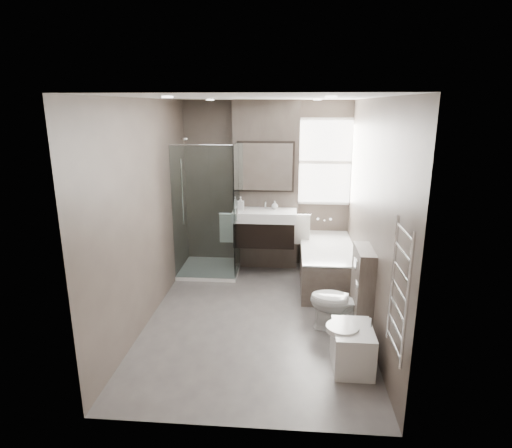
# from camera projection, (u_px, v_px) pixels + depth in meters

# --- Properties ---
(room) EXTENTS (2.70, 3.90, 2.70)m
(room) POSITION_uv_depth(u_px,v_px,m) (257.00, 215.00, 4.94)
(room) COLOR #575250
(room) RESTS_ON ground
(vanity_pier) EXTENTS (1.00, 0.25, 2.60)m
(vanity_pier) POSITION_uv_depth(u_px,v_px,m) (266.00, 186.00, 6.65)
(vanity_pier) COLOR #524841
(vanity_pier) RESTS_ON ground
(vanity) EXTENTS (0.95, 0.47, 0.66)m
(vanity) POSITION_uv_depth(u_px,v_px,m) (265.00, 227.00, 6.46)
(vanity) COLOR black
(vanity) RESTS_ON vanity_pier
(mirror_cabinet) EXTENTS (0.86, 0.08, 0.76)m
(mirror_cabinet) POSITION_uv_depth(u_px,v_px,m) (266.00, 167.00, 6.40)
(mirror_cabinet) COLOR black
(mirror_cabinet) RESTS_ON vanity_pier
(towel_left) EXTENTS (0.24, 0.06, 0.44)m
(towel_left) POSITION_uv_depth(u_px,v_px,m) (228.00, 228.00, 6.49)
(towel_left) COLOR silver
(towel_left) RESTS_ON vanity_pier
(towel_right) EXTENTS (0.24, 0.06, 0.44)m
(towel_right) POSITION_uv_depth(u_px,v_px,m) (302.00, 230.00, 6.40)
(towel_right) COLOR silver
(towel_right) RESTS_ON vanity_pier
(shower_enclosure) EXTENTS (0.90, 0.90, 2.00)m
(shower_enclosure) POSITION_uv_depth(u_px,v_px,m) (215.00, 243.00, 6.51)
(shower_enclosure) COLOR white
(shower_enclosure) RESTS_ON ground
(bathtub) EXTENTS (0.75, 1.60, 0.57)m
(bathtub) POSITION_uv_depth(u_px,v_px,m) (327.00, 263.00, 6.19)
(bathtub) COLOR #524841
(bathtub) RESTS_ON ground
(window) EXTENTS (0.98, 0.06, 1.33)m
(window) POSITION_uv_depth(u_px,v_px,m) (325.00, 162.00, 6.57)
(window) COLOR white
(window) RESTS_ON room
(toilet) EXTENTS (0.76, 0.56, 0.70)m
(toilet) POSITION_uv_depth(u_px,v_px,m) (340.00, 302.00, 4.89)
(toilet) COLOR white
(toilet) RESTS_ON ground
(cistern_box) EXTENTS (0.19, 0.55, 1.00)m
(cistern_box) POSITION_uv_depth(u_px,v_px,m) (362.00, 291.00, 4.82)
(cistern_box) COLOR #524841
(cistern_box) RESTS_ON ground
(bidet) EXTENTS (0.46, 0.53, 0.55)m
(bidet) POSITION_uv_depth(u_px,v_px,m) (352.00, 347.00, 4.21)
(bidet) COLOR white
(bidet) RESTS_ON ground
(towel_radiator) EXTENTS (0.03, 0.49, 1.10)m
(towel_radiator) POSITION_uv_depth(u_px,v_px,m) (399.00, 290.00, 3.36)
(towel_radiator) COLOR silver
(towel_radiator) RESTS_ON room
(soap_bottle_a) EXTENTS (0.09, 0.09, 0.21)m
(soap_bottle_a) POSITION_uv_depth(u_px,v_px,m) (241.00, 203.00, 6.39)
(soap_bottle_a) COLOR white
(soap_bottle_a) RESTS_ON vanity
(soap_bottle_b) EXTENTS (0.10, 0.10, 0.12)m
(soap_bottle_b) POSITION_uv_depth(u_px,v_px,m) (275.00, 205.00, 6.48)
(soap_bottle_b) COLOR white
(soap_bottle_b) RESTS_ON vanity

